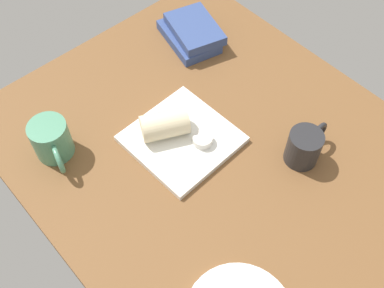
# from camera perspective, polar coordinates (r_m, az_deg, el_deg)

# --- Properties ---
(dining_table) EXTENTS (1.10, 0.90, 0.04)m
(dining_table) POSITION_cam_1_polar(r_m,az_deg,el_deg) (1.19, 3.07, -1.14)
(dining_table) COLOR brown
(dining_table) RESTS_ON ground
(square_plate) EXTENTS (0.26, 0.26, 0.02)m
(square_plate) POSITION_cam_1_polar(r_m,az_deg,el_deg) (1.18, -1.26, 0.64)
(square_plate) COLOR white
(square_plate) RESTS_ON dining_table
(sauce_cup) EXTENTS (0.05, 0.05, 0.02)m
(sauce_cup) POSITION_cam_1_polar(r_m,az_deg,el_deg) (1.15, 1.32, 0.55)
(sauce_cup) COLOR silver
(sauce_cup) RESTS_ON square_plate
(breakfast_wrap) EXTENTS (0.11, 0.14, 0.07)m
(breakfast_wrap) POSITION_cam_1_polar(r_m,az_deg,el_deg) (1.15, -3.39, 2.40)
(breakfast_wrap) COLOR beige
(breakfast_wrap) RESTS_ON square_plate
(book_stack) EXTENTS (0.22, 0.18, 0.06)m
(book_stack) POSITION_cam_1_polar(r_m,az_deg,el_deg) (1.41, -0.05, 13.55)
(book_stack) COLOR #33477F
(book_stack) RESTS_ON dining_table
(coffee_mug) EXTENTS (0.08, 0.13, 0.09)m
(coffee_mug) POSITION_cam_1_polar(r_m,az_deg,el_deg) (1.15, 13.74, -0.26)
(coffee_mug) COLOR #262628
(coffee_mug) RESTS_ON dining_table
(second_mug) EXTENTS (0.15, 0.09, 0.10)m
(second_mug) POSITION_cam_1_polar(r_m,az_deg,el_deg) (1.17, -16.95, 0.46)
(second_mug) COLOR #4C8C6B
(second_mug) RESTS_ON dining_table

